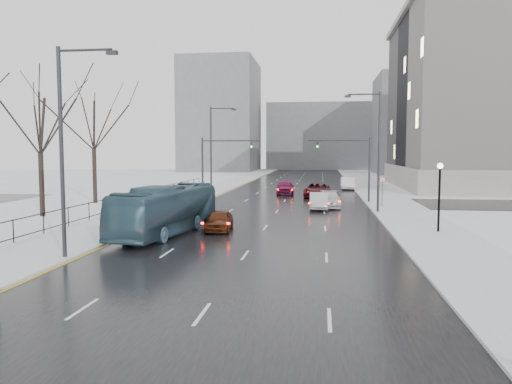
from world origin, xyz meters
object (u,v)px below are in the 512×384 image
at_px(streetlight_l_far, 213,147).
at_px(no_uturn_sign, 382,183).
at_px(tree_park_d, 43,218).
at_px(sedan_right_near, 319,201).
at_px(streetlight_r_mid, 376,146).
at_px(bus, 166,210).
at_px(sedan_center_near, 219,220).
at_px(tree_park_e, 95,204).
at_px(mast_signal_right, 358,162).
at_px(sedan_right_far, 330,200).
at_px(sedan_center_far, 285,187).
at_px(lamppost_r_mid, 439,187).
at_px(streetlight_l_near, 66,142).
at_px(sedan_right_distant, 347,183).
at_px(mast_signal_left, 213,161).
at_px(sedan_right_cross, 317,190).

height_order(streetlight_l_far, no_uturn_sign, streetlight_l_far).
height_order(tree_park_d, sedan_right_near, tree_park_d).
xyz_separation_m(streetlight_r_mid, bus, (-13.93, -12.46, -4.07)).
relative_size(sedan_center_near, sedan_right_near, 0.88).
xyz_separation_m(streetlight_r_mid, sedan_center_near, (-10.97, -10.68, -4.91)).
relative_size(tree_park_e, mast_signal_right, 2.08).
height_order(bus, sedan_right_far, bus).
bearing_deg(sedan_right_near, sedan_center_far, 104.06).
xyz_separation_m(tree_park_d, lamppost_r_mid, (28.80, -4.00, 2.94)).
bearing_deg(streetlight_l_near, streetlight_l_far, 90.00).
bearing_deg(sedan_right_near, mast_signal_right, 56.52).
relative_size(tree_park_d, sedan_center_near, 3.17).
bearing_deg(lamppost_r_mid, sedan_right_distant, 96.15).
xyz_separation_m(streetlight_l_near, streetlight_l_far, (0.00, 32.00, 0.00)).
bearing_deg(lamppost_r_mid, streetlight_l_near, -152.45).
bearing_deg(streetlight_r_mid, mast_signal_left, 152.69).
height_order(tree_park_e, streetlight_l_near, streetlight_l_near).
relative_size(streetlight_l_near, no_uturn_sign, 3.70).
bearing_deg(no_uturn_sign, tree_park_e, 180.00).
bearing_deg(sedan_center_far, mast_signal_right, -51.20).
xyz_separation_m(sedan_right_far, sedan_right_distant, (2.70, 21.62, 0.10)).
bearing_deg(sedan_right_distant, streetlight_l_far, -138.85).
bearing_deg(sedan_right_near, no_uturn_sign, 18.61).
bearing_deg(streetlight_l_far, sedan_right_near, -40.74).
distance_m(mast_signal_right, bus, 24.42).
bearing_deg(streetlight_r_mid, lamppost_r_mid, -74.18).
distance_m(mast_signal_right, sedan_right_near, 7.89).
height_order(streetlight_l_near, no_uturn_sign, streetlight_l_near).
xyz_separation_m(streetlight_l_far, sedan_right_near, (11.67, -10.05, -4.84)).
distance_m(mast_signal_right, sedan_right_far, 6.16).
bearing_deg(streetlight_l_near, tree_park_d, 124.53).
relative_size(bus, sedan_right_cross, 1.89).
bearing_deg(tree_park_d, sedan_center_near, -17.33).
distance_m(lamppost_r_mid, sedan_center_far, 29.10).
height_order(sedan_right_near, sedan_right_distant, sedan_right_distant).
relative_size(streetlight_l_near, streetlight_l_far, 1.00).
bearing_deg(sedan_center_near, sedan_right_far, 58.78).
distance_m(mast_signal_left, sedan_center_near, 19.52).
xyz_separation_m(tree_park_d, sedan_center_near, (15.00, -4.68, 0.71)).
height_order(streetlight_l_far, sedan_center_near, streetlight_l_far).
distance_m(sedan_right_cross, sedan_center_far, 4.90).
bearing_deg(tree_park_e, mast_signal_right, 8.90).
xyz_separation_m(sedan_right_cross, sedan_right_far, (1.23, -9.84, -0.09)).
relative_size(no_uturn_sign, bus, 0.25).
xyz_separation_m(streetlight_l_near, sedan_right_near, (11.67, 21.95, -4.84)).
xyz_separation_m(no_uturn_sign, sedan_right_near, (-5.70, -2.05, -1.53)).
bearing_deg(tree_park_d, sedan_right_far, 23.45).
height_order(tree_park_e, bus, tree_park_e).
xyz_separation_m(lamppost_r_mid, sedan_center_far, (-11.50, 26.65, -2.05)).
height_order(bus, sedan_right_distant, bus).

